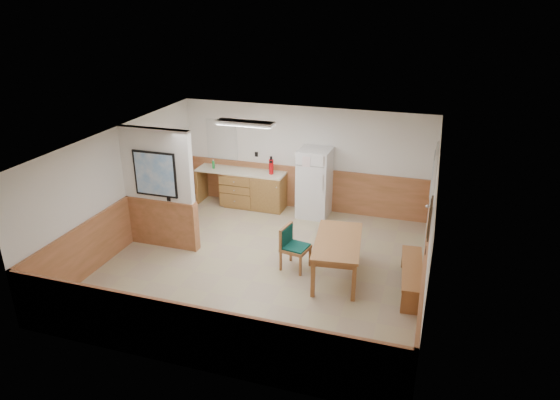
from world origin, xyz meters
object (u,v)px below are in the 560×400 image
(refrigerator, at_px, (314,183))
(fire_extinguisher, at_px, (271,166))
(soap_bottle, at_px, (213,165))
(dining_table, at_px, (338,245))
(dining_bench, at_px, (412,272))
(dining_chair, at_px, (291,244))

(refrigerator, relative_size, fire_extinguisher, 3.74)
(fire_extinguisher, xyz_separation_m, soap_bottle, (-1.48, -0.05, -0.09))
(fire_extinguisher, height_order, soap_bottle, fire_extinguisher)
(refrigerator, height_order, soap_bottle, refrigerator)
(refrigerator, height_order, fire_extinguisher, refrigerator)
(dining_table, distance_m, dining_bench, 1.38)
(dining_chair, bearing_deg, dining_table, 6.73)
(refrigerator, distance_m, dining_bench, 3.59)
(refrigerator, bearing_deg, dining_bench, -45.23)
(fire_extinguisher, distance_m, soap_bottle, 1.48)
(dining_chair, height_order, soap_bottle, soap_bottle)
(dining_chair, bearing_deg, fire_extinguisher, 127.04)
(dining_bench, bearing_deg, refrigerator, 128.50)
(refrigerator, relative_size, dining_table, 0.95)
(dining_bench, height_order, soap_bottle, soap_bottle)
(dining_bench, relative_size, soap_bottle, 8.53)
(dining_table, bearing_deg, soap_bottle, 137.97)
(dining_table, relative_size, dining_chair, 2.02)
(dining_chair, relative_size, fire_extinguisher, 1.96)
(refrigerator, xyz_separation_m, fire_extinguisher, (-1.07, 0.05, 0.28))
(dining_table, xyz_separation_m, fire_extinguisher, (-2.16, 2.62, 0.44))
(dining_chair, height_order, fire_extinguisher, fire_extinguisher)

